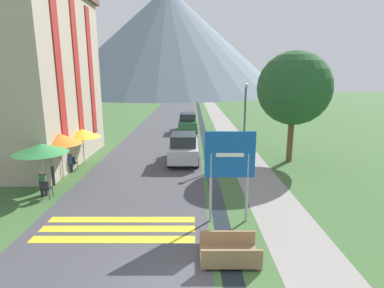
{
  "coord_description": "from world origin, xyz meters",
  "views": [
    {
      "loc": [
        0.12,
        -6.27,
        5.26
      ],
      "look_at": [
        0.13,
        10.0,
        1.57
      ],
      "focal_mm": 28.0,
      "sensor_mm": 36.0,
      "label": 1
    }
  ],
  "objects_px": {
    "road_sign": "(229,163)",
    "cafe_chair_nearest": "(45,188)",
    "parked_car_far": "(188,122)",
    "person_seated_near": "(69,161)",
    "cafe_umbrella_rear_yellow": "(82,133)",
    "parked_car_near": "(183,148)",
    "tree_by_path": "(294,88)",
    "cafe_umbrella_front_green": "(41,148)",
    "hotel_building": "(31,64)",
    "cafe_chair_far_right": "(65,163)",
    "footbridge": "(229,253)",
    "person_seated_far": "(43,181)",
    "streetlamp": "(245,115)",
    "cafe_umbrella_middle_orange": "(60,139)",
    "cafe_chair_far_left": "(72,162)",
    "person_standing_terrace": "(50,165)"
  },
  "relations": [
    {
      "from": "hotel_building",
      "to": "cafe_umbrella_middle_orange",
      "type": "distance_m",
      "value": 5.75
    },
    {
      "from": "hotel_building",
      "to": "parked_car_near",
      "type": "distance_m",
      "value": 10.31
    },
    {
      "from": "road_sign",
      "to": "cafe_chair_far_left",
      "type": "xyz_separation_m",
      "value": [
        -8.11,
        6.02,
        -1.72
      ]
    },
    {
      "from": "cafe_umbrella_front_green",
      "to": "person_seated_far",
      "type": "distance_m",
      "value": 1.48
    },
    {
      "from": "parked_car_far",
      "to": "cafe_chair_nearest",
      "type": "height_order",
      "value": "parked_car_far"
    },
    {
      "from": "footbridge",
      "to": "person_standing_terrace",
      "type": "height_order",
      "value": "person_standing_terrace"
    },
    {
      "from": "road_sign",
      "to": "streetlamp",
      "type": "distance_m",
      "value": 8.56
    },
    {
      "from": "hotel_building",
      "to": "cafe_umbrella_rear_yellow",
      "type": "bearing_deg",
      "value": -14.29
    },
    {
      "from": "cafe_umbrella_middle_orange",
      "to": "person_seated_near",
      "type": "relative_size",
      "value": 2.0
    },
    {
      "from": "cafe_chair_far_left",
      "to": "person_seated_near",
      "type": "relative_size",
      "value": 0.71
    },
    {
      "from": "person_seated_far",
      "to": "streetlamp",
      "type": "xyz_separation_m",
      "value": [
        9.95,
        5.87,
        2.23
      ]
    },
    {
      "from": "hotel_building",
      "to": "cafe_umbrella_front_green",
      "type": "xyz_separation_m",
      "value": [
        2.8,
        -5.39,
        -3.82
      ]
    },
    {
      "from": "cafe_chair_nearest",
      "to": "person_standing_terrace",
      "type": "relative_size",
      "value": 0.47
    },
    {
      "from": "road_sign",
      "to": "cafe_umbrella_middle_orange",
      "type": "distance_m",
      "value": 9.39
    },
    {
      "from": "streetlamp",
      "to": "person_standing_terrace",
      "type": "bearing_deg",
      "value": -155.86
    },
    {
      "from": "cafe_chair_nearest",
      "to": "cafe_umbrella_rear_yellow",
      "type": "xyz_separation_m",
      "value": [
        -0.17,
        5.25,
        1.43
      ]
    },
    {
      "from": "footbridge",
      "to": "parked_car_far",
      "type": "xyz_separation_m",
      "value": [
        -1.48,
        20.95,
        0.68
      ]
    },
    {
      "from": "cafe_chair_nearest",
      "to": "person_standing_terrace",
      "type": "bearing_deg",
      "value": 87.65
    },
    {
      "from": "parked_car_far",
      "to": "cafe_chair_nearest",
      "type": "distance_m",
      "value": 17.53
    },
    {
      "from": "cafe_umbrella_rear_yellow",
      "to": "person_seated_near",
      "type": "xyz_separation_m",
      "value": [
        -0.28,
        -1.49,
        -1.28
      ]
    },
    {
      "from": "parked_car_near",
      "to": "footbridge",
      "type": "bearing_deg",
      "value": -81.15
    },
    {
      "from": "person_standing_terrace",
      "to": "streetlamp",
      "type": "relative_size",
      "value": 0.38
    },
    {
      "from": "road_sign",
      "to": "cafe_chair_nearest",
      "type": "distance_m",
      "value": 8.17
    },
    {
      "from": "cafe_umbrella_middle_orange",
      "to": "cafe_umbrella_front_green",
      "type": "bearing_deg",
      "value": -88.69
    },
    {
      "from": "cafe_chair_nearest",
      "to": "cafe_umbrella_front_green",
      "type": "bearing_deg",
      "value": 98.49
    },
    {
      "from": "person_seated_far",
      "to": "tree_by_path",
      "type": "bearing_deg",
      "value": 23.66
    },
    {
      "from": "road_sign",
      "to": "person_seated_far",
      "type": "height_order",
      "value": "road_sign"
    },
    {
      "from": "cafe_umbrella_rear_yellow",
      "to": "person_standing_terrace",
      "type": "distance_m",
      "value": 3.69
    },
    {
      "from": "parked_car_near",
      "to": "tree_by_path",
      "type": "xyz_separation_m",
      "value": [
        6.65,
        0.19,
        3.63
      ]
    },
    {
      "from": "road_sign",
      "to": "person_seated_near",
      "type": "relative_size",
      "value": 2.82
    },
    {
      "from": "hotel_building",
      "to": "parked_car_near",
      "type": "height_order",
      "value": "hotel_building"
    },
    {
      "from": "cafe_umbrella_front_green",
      "to": "hotel_building",
      "type": "bearing_deg",
      "value": 117.48
    },
    {
      "from": "parked_car_near",
      "to": "cafe_chair_far_right",
      "type": "bearing_deg",
      "value": -163.24
    },
    {
      "from": "parked_car_near",
      "to": "parked_car_far",
      "type": "xyz_separation_m",
      "value": [
        0.12,
        10.67,
        0.0
      ]
    },
    {
      "from": "cafe_chair_nearest",
      "to": "cafe_umbrella_rear_yellow",
      "type": "relative_size",
      "value": 0.39
    },
    {
      "from": "streetlamp",
      "to": "cafe_chair_far_right",
      "type": "bearing_deg",
      "value": -166.81
    },
    {
      "from": "footbridge",
      "to": "cafe_chair_far_left",
      "type": "xyz_separation_m",
      "value": [
        -7.85,
        8.44,
        0.29
      ]
    },
    {
      "from": "cafe_chair_nearest",
      "to": "person_seated_near",
      "type": "distance_m",
      "value": 3.79
    },
    {
      "from": "road_sign",
      "to": "cafe_umbrella_middle_orange",
      "type": "relative_size",
      "value": 1.41
    },
    {
      "from": "road_sign",
      "to": "tree_by_path",
      "type": "bearing_deg",
      "value": 59.23
    },
    {
      "from": "parked_car_far",
      "to": "cafe_umbrella_middle_orange",
      "type": "relative_size",
      "value": 1.72
    },
    {
      "from": "hotel_building",
      "to": "cafe_chair_nearest",
      "type": "relative_size",
      "value": 12.98
    },
    {
      "from": "cafe_chair_nearest",
      "to": "cafe_umbrella_middle_orange",
      "type": "bearing_deg",
      "value": 78.31
    },
    {
      "from": "cafe_chair_far_right",
      "to": "parked_car_far",
      "type": "bearing_deg",
      "value": 49.51
    },
    {
      "from": "parked_car_far",
      "to": "person_seated_near",
      "type": "relative_size",
      "value": 3.44
    },
    {
      "from": "cafe_umbrella_middle_orange",
      "to": "person_seated_far",
      "type": "height_order",
      "value": "cafe_umbrella_middle_orange"
    },
    {
      "from": "cafe_chair_far_right",
      "to": "person_standing_terrace",
      "type": "bearing_deg",
      "value": -97.53
    },
    {
      "from": "parked_car_far",
      "to": "person_seated_near",
      "type": "xyz_separation_m",
      "value": [
        -6.43,
        -12.71,
        -0.24
      ]
    },
    {
      "from": "cafe_chair_nearest",
      "to": "cafe_chair_far_right",
      "type": "height_order",
      "value": "same"
    },
    {
      "from": "parked_car_near",
      "to": "cafe_umbrella_middle_orange",
      "type": "height_order",
      "value": "cafe_umbrella_middle_orange"
    }
  ]
}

